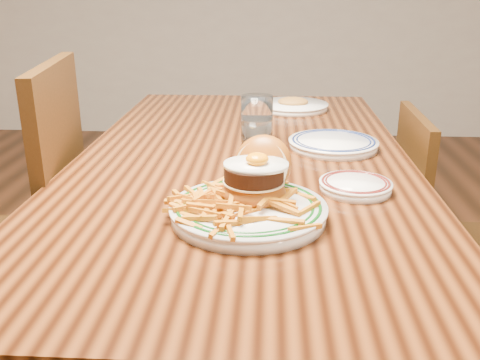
# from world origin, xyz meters

# --- Properties ---
(table) EXTENTS (0.85, 1.60, 0.75)m
(table) POSITION_xyz_m (0.00, 0.00, 0.66)
(table) COLOR black
(table) RESTS_ON floor
(chair_left) EXTENTS (0.53, 0.53, 0.99)m
(chair_left) POSITION_xyz_m (-0.60, -0.05, 0.53)
(chair_left) COLOR #3E240D
(chair_left) RESTS_ON floor
(chair_right) EXTENTS (0.39, 0.39, 0.82)m
(chair_right) POSITION_xyz_m (0.60, 0.20, 0.44)
(chair_right) COLOR #3E240D
(chair_right) RESTS_ON floor
(main_plate) EXTENTS (0.29, 0.31, 0.14)m
(main_plate) POSITION_xyz_m (0.04, -0.37, 0.79)
(main_plate) COLOR white
(main_plate) RESTS_ON table
(side_plate) EXTENTS (0.15, 0.15, 0.02)m
(side_plate) POSITION_xyz_m (0.25, -0.23, 0.76)
(side_plate) COLOR white
(side_plate) RESTS_ON table
(rear_plate) EXTENTS (0.24, 0.24, 0.03)m
(rear_plate) POSITION_xyz_m (0.24, 0.08, 0.76)
(rear_plate) COLOR white
(rear_plate) RESTS_ON table
(water_glass) EXTENTS (0.09, 0.09, 0.13)m
(water_glass) POSITION_xyz_m (0.03, 0.13, 0.81)
(water_glass) COLOR white
(water_glass) RESTS_ON table
(far_plate) EXTENTS (0.25, 0.25, 0.04)m
(far_plate) POSITION_xyz_m (0.15, 0.55, 0.76)
(far_plate) COLOR white
(far_plate) RESTS_ON table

